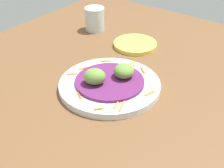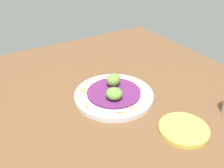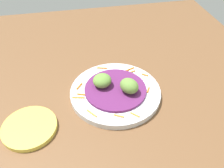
{
  "view_description": "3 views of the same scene",
  "coord_description": "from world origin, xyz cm",
  "px_view_note": "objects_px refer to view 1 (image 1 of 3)",
  "views": [
    {
      "loc": [
        36.05,
        -54.33,
        47.34
      ],
      "look_at": [
        -2.81,
        -3.38,
        4.73
      ],
      "focal_mm": 51.01,
      "sensor_mm": 36.0,
      "label": 1
    },
    {
      "loc": [
        29.9,
        54.38,
        48.0
      ],
      "look_at": [
        -4.65,
        -3.1,
        6.62
      ],
      "focal_mm": 39.56,
      "sensor_mm": 36.0,
      "label": 2
    },
    {
      "loc": [
        -52.47,
        8.73,
        49.25
      ],
      "look_at": [
        -4.42,
        -1.03,
        5.97
      ],
      "focal_mm": 38.09,
      "sensor_mm": 36.0,
      "label": 3
    }
  ],
  "objects_px": {
    "main_plate": "(110,85)",
    "side_plate_small": "(135,44)",
    "guac_scoop_left": "(124,71)",
    "water_glass": "(95,19)",
    "guac_scoop_center": "(95,76)"
  },
  "relations": [
    {
      "from": "main_plate",
      "to": "side_plate_small",
      "type": "distance_m",
      "value": 0.25
    },
    {
      "from": "guac_scoop_left",
      "to": "side_plate_small",
      "type": "relative_size",
      "value": 0.39
    },
    {
      "from": "guac_scoop_center",
      "to": "side_plate_small",
      "type": "height_order",
      "value": "guac_scoop_center"
    },
    {
      "from": "guac_scoop_center",
      "to": "side_plate_small",
      "type": "bearing_deg",
      "value": 102.59
    },
    {
      "from": "side_plate_small",
      "to": "guac_scoop_center",
      "type": "bearing_deg",
      "value": -77.41
    },
    {
      "from": "water_glass",
      "to": "main_plate",
      "type": "bearing_deg",
      "value": -44.3
    },
    {
      "from": "guac_scoop_center",
      "to": "side_plate_small",
      "type": "distance_m",
      "value": 0.28
    },
    {
      "from": "main_plate",
      "to": "guac_scoop_center",
      "type": "bearing_deg",
      "value": -120.12
    },
    {
      "from": "main_plate",
      "to": "guac_scoop_left",
      "type": "relative_size",
      "value": 4.88
    },
    {
      "from": "main_plate",
      "to": "side_plate_small",
      "type": "relative_size",
      "value": 1.89
    },
    {
      "from": "main_plate",
      "to": "water_glass",
      "type": "relative_size",
      "value": 3.24
    },
    {
      "from": "main_plate",
      "to": "side_plate_small",
      "type": "height_order",
      "value": "main_plate"
    },
    {
      "from": "guac_scoop_left",
      "to": "water_glass",
      "type": "bearing_deg",
      "value": 141.8
    },
    {
      "from": "main_plate",
      "to": "guac_scoop_left",
      "type": "distance_m",
      "value": 0.05
    },
    {
      "from": "side_plate_small",
      "to": "water_glass",
      "type": "xyz_separation_m",
      "value": [
        -0.18,
        0.02,
        0.03
      ]
    }
  ]
}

